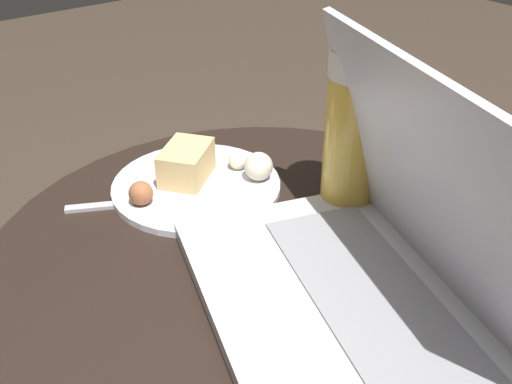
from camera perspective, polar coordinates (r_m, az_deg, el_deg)
name	(u,v)px	position (r m, az deg, el deg)	size (l,w,h in m)	color
table	(264,347)	(0.78, 0.80, -14.52)	(0.64, 0.64, 0.53)	#9E9EA3
napkin	(204,175)	(0.82, -4.97, 1.62)	(0.15, 0.11, 0.00)	silver
laptop	(369,269)	(0.58, 10.70, -7.26)	(0.43, 0.34, 0.25)	silver
beer_glass	(352,133)	(0.71, 9.17, 5.59)	(0.07, 0.07, 0.20)	gold
snack_plate	(198,178)	(0.79, -5.59, 1.33)	(0.22, 0.22, 0.05)	silver
fork	(142,202)	(0.77, -10.85, -0.97)	(0.09, 0.15, 0.00)	#B2B2B7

